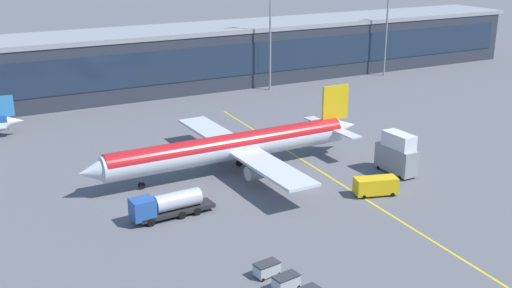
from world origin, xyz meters
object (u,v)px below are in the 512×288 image
main_airliner (232,147)px  lavatory_truck (375,185)px  baggage_cart_1 (286,282)px  fuel_tanker (167,205)px  catering_lift (397,154)px  baggage_cart_2 (267,269)px

main_airliner → lavatory_truck: (13.16, -17.22, -2.52)m
main_airliner → baggage_cart_1: main_airliner is taller
fuel_tanker → lavatory_truck: size_ratio=1.76×
main_airliner → lavatory_truck: 21.82m
fuel_tanker → catering_lift: catering_lift is taller
catering_lift → baggage_cart_2: catering_lift is taller
main_airliner → catering_lift: 24.40m
fuel_tanker → baggage_cart_1: 21.93m
baggage_cart_2 → fuel_tanker: bearing=102.7°
main_airliner → fuel_tanker: 18.16m
catering_lift → baggage_cart_2: bearing=-151.4°
catering_lift → baggage_cart_2: (-31.47, -17.14, -2.28)m
lavatory_truck → catering_lift: (8.05, 5.21, 1.64)m
catering_lift → baggage_cart_2: size_ratio=2.42×
fuel_tanker → baggage_cart_1: size_ratio=3.84×
fuel_tanker → baggage_cart_2: bearing=-77.3°
baggage_cart_1 → baggage_cart_2: same height
fuel_tanker → lavatory_truck: (27.53, -6.33, -0.32)m
lavatory_truck → baggage_cart_2: size_ratio=2.18×
lavatory_truck → fuel_tanker: bearing=167.0°
catering_lift → baggage_cart_2: 35.91m
main_airliner → baggage_cart_2: main_airliner is taller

